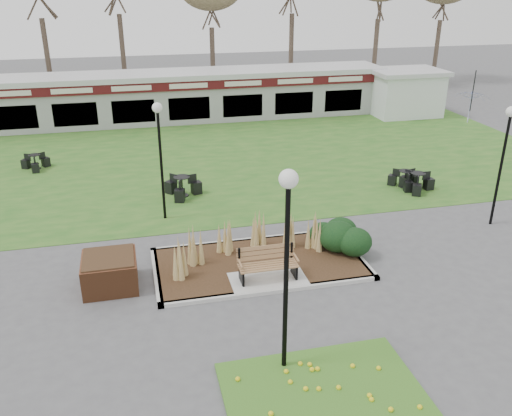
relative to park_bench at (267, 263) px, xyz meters
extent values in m
plane|color=#515154|center=(0.00, -0.25, -0.59)|extent=(100.00, 100.00, 0.00)
cube|color=#27601E|center=(0.00, 11.75, -0.58)|extent=(34.00, 16.00, 0.02)
cube|color=#3C6B1E|center=(0.00, -4.85, -0.55)|extent=(4.20, 3.00, 0.08)
cube|color=#2F2212|center=(0.00, 0.95, -0.53)|extent=(6.22, 3.22, 0.12)
cube|color=#B7B7B2|center=(0.00, -0.66, -0.53)|extent=(6.40, 0.18, 0.12)
cube|color=#B7B7B2|center=(0.00, 2.56, -0.53)|extent=(6.40, 0.18, 0.12)
cube|color=#B7B7B2|center=(-3.11, 0.95, -0.53)|extent=(0.18, 3.40, 0.12)
cube|color=#B7B7B2|center=(3.11, 0.95, -0.53)|extent=(0.18, 3.40, 0.12)
cube|color=#B7B7B2|center=(0.00, -0.10, -0.52)|extent=(2.20, 1.20, 0.13)
cone|color=tan|center=(-1.90, 1.35, 0.11)|extent=(0.36, 0.36, 1.15)
cone|color=tan|center=(-0.90, 1.75, 0.11)|extent=(0.36, 0.36, 1.15)
cone|color=tan|center=(0.20, 1.95, 0.11)|extent=(0.36, 0.36, 1.15)
cone|color=tan|center=(1.10, 1.75, 0.11)|extent=(0.36, 0.36, 1.15)
cone|color=tan|center=(1.90, 1.35, 0.11)|extent=(0.36, 0.36, 1.15)
cone|color=tan|center=(-2.40, 0.55, 0.11)|extent=(0.36, 0.36, 1.15)
ellipsoid|color=black|center=(2.60, 1.15, 0.00)|extent=(1.21, 1.10, 0.99)
ellipsoid|color=black|center=(3.00, 0.75, -0.04)|extent=(1.10, 1.00, 0.90)
ellipsoid|color=black|center=(2.90, 1.65, -0.06)|extent=(1.06, 0.96, 0.86)
ellipsoid|color=black|center=(2.30, 1.65, -0.11)|extent=(0.92, 0.84, 0.76)
cube|color=#9B6F46|center=(0.00, -0.10, -0.03)|extent=(1.70, 0.57, 0.04)
cube|color=#9B6F46|center=(0.00, 0.21, 0.25)|extent=(1.70, 0.13, 0.44)
cube|color=black|center=(-0.78, -0.10, -0.25)|extent=(0.06, 0.55, 0.42)
cube|color=black|center=(0.78, -0.10, -0.25)|extent=(0.06, 0.55, 0.42)
cube|color=black|center=(-0.78, 0.20, 0.22)|extent=(0.06, 0.06, 0.50)
cube|color=black|center=(0.78, 0.20, 0.22)|extent=(0.06, 0.06, 0.50)
cube|color=#9B6F46|center=(-0.82, -0.12, 0.15)|extent=(0.05, 0.50, 0.04)
cube|color=#9B6F46|center=(0.82, -0.12, 0.15)|extent=(0.05, 0.50, 0.04)
cube|color=brown|center=(-4.40, 0.75, -0.14)|extent=(1.50, 1.50, 0.90)
cube|color=#2F2212|center=(-4.40, 0.75, 0.33)|extent=(1.40, 1.40, 0.06)
cube|color=#9C9B9E|center=(0.00, 19.75, 0.71)|extent=(24.00, 3.00, 2.60)
cube|color=#4C1013|center=(0.00, 18.20, 1.76)|extent=(24.00, 0.18, 0.55)
cube|color=silver|center=(0.00, 19.75, 2.16)|extent=(24.60, 3.40, 0.30)
cube|color=silver|center=(0.00, 18.09, 1.76)|extent=(22.00, 0.02, 0.28)
cube|color=black|center=(0.00, 18.30, 0.41)|extent=(22.00, 0.10, 1.30)
cube|color=white|center=(13.50, 17.75, 0.71)|extent=(4.00, 3.00, 2.60)
cube|color=silver|center=(13.50, 17.75, 2.11)|extent=(4.40, 3.40, 0.25)
cylinder|color=#47382B|center=(-9.00, 27.75, 2.00)|extent=(0.36, 0.36, 5.17)
cylinder|color=#47382B|center=(-3.00, 27.75, 2.00)|extent=(0.36, 0.36, 5.17)
cylinder|color=#47382B|center=(3.00, 27.75, 2.00)|extent=(0.36, 0.36, 5.17)
cylinder|color=#47382B|center=(9.00, 27.75, 2.00)|extent=(0.36, 0.36, 5.17)
cylinder|color=#47382B|center=(15.00, 27.75, 2.00)|extent=(0.36, 0.36, 5.17)
cylinder|color=#47382B|center=(21.00, 27.75, 2.00)|extent=(0.36, 0.36, 5.17)
cylinder|color=black|center=(-0.58, -3.75, 1.60)|extent=(0.11, 0.11, 4.38)
sphere|color=white|center=(-0.58, -3.75, 3.96)|extent=(0.39, 0.39, 0.39)
cylinder|color=black|center=(8.75, 1.97, 1.36)|extent=(0.10, 0.10, 3.90)
sphere|color=white|center=(8.75, 1.97, 3.47)|extent=(0.35, 0.35, 0.35)
cylinder|color=black|center=(-2.53, 5.13, 1.38)|extent=(0.10, 0.10, 3.93)
sphere|color=white|center=(-2.53, 5.13, 3.50)|extent=(0.35, 0.35, 0.35)
cylinder|color=black|center=(-1.67, 7.14, -0.55)|extent=(0.48, 0.48, 0.03)
cylinder|color=black|center=(-1.67, 7.14, -0.17)|extent=(0.05, 0.05, 0.78)
cylinder|color=black|center=(-1.67, 7.14, 0.24)|extent=(0.65, 0.65, 0.03)
cube|color=black|center=(-1.08, 7.28, -0.32)|extent=(0.45, 0.45, 0.50)
cube|color=black|center=(-2.08, 7.57, -0.32)|extent=(0.52, 0.52, 0.50)
cube|color=black|center=(-1.83, 6.56, -0.32)|extent=(0.46, 0.46, 0.50)
cylinder|color=black|center=(-7.82, 11.99, -0.55)|extent=(0.40, 0.40, 0.03)
cylinder|color=black|center=(-7.82, 11.99, -0.23)|extent=(0.05, 0.05, 0.65)
cylinder|color=black|center=(-7.82, 11.99, 0.10)|extent=(0.54, 0.54, 0.02)
cube|color=black|center=(-7.42, 12.28, -0.36)|extent=(0.43, 0.43, 0.42)
cube|color=black|center=(-8.28, 12.19, -0.36)|extent=(0.41, 0.41, 0.42)
cube|color=black|center=(-7.77, 11.49, -0.36)|extent=(0.34, 0.34, 0.42)
cylinder|color=black|center=(7.76, 5.51, -0.55)|extent=(0.45, 0.45, 0.03)
cylinder|color=black|center=(7.76, 5.51, -0.19)|extent=(0.05, 0.05, 0.73)
cylinder|color=black|center=(7.76, 5.51, 0.18)|extent=(0.61, 0.61, 0.03)
cube|color=black|center=(8.32, 5.53, -0.34)|extent=(0.36, 0.36, 0.47)
cube|color=black|center=(7.47, 5.99, -0.34)|extent=(0.47, 0.47, 0.47)
cube|color=black|center=(7.50, 5.02, -0.34)|extent=(0.47, 0.47, 0.47)
cylinder|color=black|center=(7.47, 5.98, -0.55)|extent=(0.42, 0.42, 0.03)
cylinder|color=black|center=(7.47, 5.98, -0.22)|extent=(0.05, 0.05, 0.68)
cylinder|color=black|center=(7.47, 5.98, 0.13)|extent=(0.57, 0.57, 0.02)
cube|color=black|center=(7.97, 6.15, -0.35)|extent=(0.41, 0.41, 0.44)
cube|color=black|center=(7.08, 6.33, -0.35)|extent=(0.46, 0.46, 0.44)
cube|color=black|center=(7.36, 5.47, -0.35)|extent=(0.38, 0.38, 0.44)
cylinder|color=black|center=(14.80, 12.75, 0.51)|extent=(0.06, 0.06, 2.20)
imported|color=#3246B0|center=(14.80, 12.75, 0.93)|extent=(2.27, 2.30, 1.75)
camera|label=1|loc=(-3.47, -13.17, 7.59)|focal=38.00mm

